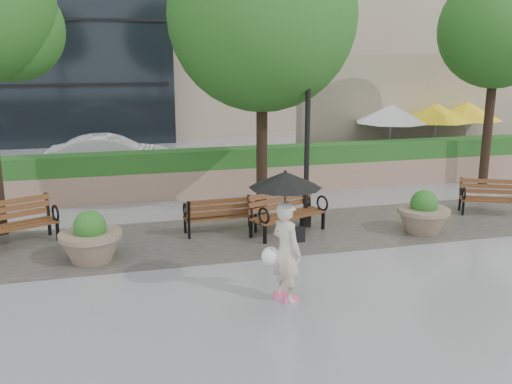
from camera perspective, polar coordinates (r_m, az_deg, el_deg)
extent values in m
plane|color=gray|center=(10.15, -1.53, -9.89)|extent=(100.00, 100.00, 0.00)
cube|color=#383330|center=(12.89, -4.63, -4.64)|extent=(28.00, 3.20, 0.01)
cube|color=#997863|center=(16.59, -7.15, 0.92)|extent=(24.00, 0.80, 0.80)
cube|color=#25531B|center=(16.46, -7.22, 3.21)|extent=(24.00, 0.75, 0.55)
cube|color=tan|center=(22.41, 16.61, 7.95)|extent=(10.00, 0.60, 4.00)
cube|color=#25531B|center=(20.51, 18.29, 2.95)|extent=(8.00, 0.50, 0.90)
cube|color=black|center=(20.56, -8.66, 2.25)|extent=(40.00, 7.00, 0.00)
cube|color=brown|center=(13.26, -23.17, -3.20)|extent=(1.91, 1.26, 0.05)
cube|color=brown|center=(13.44, -23.64, -1.62)|extent=(1.73, 0.87, 0.43)
cube|color=black|center=(13.35, -23.12, -4.06)|extent=(1.95, 1.35, 0.47)
torus|color=black|center=(13.28, -19.42, -2.00)|extent=(0.20, 0.37, 0.38)
cube|color=brown|center=(13.17, -3.63, -2.41)|extent=(1.67, 0.58, 0.05)
cube|color=brown|center=(12.85, -3.36, -1.50)|extent=(1.65, 0.20, 0.39)
cube|color=black|center=(13.20, -3.59, -3.24)|extent=(1.68, 0.67, 0.42)
torus|color=black|center=(13.48, -0.60, -1.26)|extent=(0.06, 0.34, 0.34)
torus|color=black|center=(13.12, -7.12, -1.80)|extent=(0.06, 0.34, 0.34)
cube|color=brown|center=(13.05, 3.30, -2.34)|extent=(1.91, 1.20, 0.05)
cube|color=brown|center=(13.18, 2.52, -0.74)|extent=(1.75, 0.81, 0.43)
cube|color=black|center=(13.14, 3.20, -3.21)|extent=(1.95, 1.30, 0.47)
torus|color=black|center=(12.34, 0.79, -2.39)|extent=(0.19, 0.37, 0.38)
torus|color=black|center=(13.43, 6.65, -1.13)|extent=(0.19, 0.37, 0.38)
cube|color=brown|center=(15.80, 22.70, -0.70)|extent=(1.71, 1.13, 0.05)
cube|color=brown|center=(15.98, 22.59, 0.51)|extent=(1.55, 0.78, 0.39)
cube|color=black|center=(15.88, 22.61, -1.35)|extent=(1.75, 1.21, 0.42)
torus|color=black|center=(15.44, 20.08, -0.16)|extent=(0.18, 0.33, 0.34)
cylinder|color=#7F6B56|center=(11.79, -16.23, -4.15)|extent=(1.25, 1.25, 0.10)
sphere|color=#1E4714|center=(11.74, -16.28, -3.35)|extent=(0.64, 0.64, 0.64)
cylinder|color=#7F6B56|center=(13.68, 16.41, -1.77)|extent=(1.20, 1.20, 0.10)
sphere|color=#1E4714|center=(13.64, 16.46, -1.11)|extent=(0.62, 0.62, 0.62)
cylinder|color=black|center=(13.34, 5.12, 4.59)|extent=(0.12, 0.12, 3.90)
cylinder|color=black|center=(13.74, 4.96, -2.84)|extent=(0.28, 0.28, 0.30)
sphere|color=black|center=(13.17, 5.31, 13.22)|extent=(0.24, 0.24, 0.24)
sphere|color=#1E4714|center=(13.99, -23.24, 14.70)|extent=(2.26, 2.26, 2.26)
cylinder|color=black|center=(14.33, 0.59, 6.68)|extent=(0.28, 0.28, 4.59)
sphere|color=#1E4714|center=(14.24, 0.62, 17.20)|extent=(4.57, 4.57, 4.57)
sphere|color=#1E4714|center=(14.68, 2.63, 15.29)|extent=(3.20, 3.20, 3.20)
cylinder|color=black|center=(18.91, 22.28, 7.12)|extent=(0.28, 0.28, 4.40)
sphere|color=#1E4714|center=(18.82, 23.00, 14.73)|extent=(3.43, 3.43, 3.43)
sphere|color=#1E4714|center=(19.42, 23.76, 13.29)|extent=(2.40, 2.40, 2.40)
cylinder|color=black|center=(20.64, 13.09, 2.22)|extent=(0.40, 0.40, 0.10)
cylinder|color=#99999E|center=(20.46, 13.25, 5.10)|extent=(0.06, 0.06, 2.20)
cone|color=white|center=(20.35, 13.39, 7.61)|extent=(2.50, 2.50, 0.60)
cylinder|color=black|center=(21.46, 17.23, 2.40)|extent=(0.40, 0.40, 0.10)
cylinder|color=#99999E|center=(21.28, 17.44, 5.17)|extent=(0.06, 0.06, 2.20)
cone|color=yellow|center=(21.18, 17.61, 7.57)|extent=(2.50, 2.50, 0.60)
cylinder|color=black|center=(22.39, 19.95, 2.64)|extent=(0.40, 0.40, 0.10)
cylinder|color=#99999E|center=(22.22, 20.17, 5.30)|extent=(0.06, 0.06, 2.20)
cone|color=yellow|center=(22.12, 20.37, 7.60)|extent=(2.50, 2.50, 0.60)
imported|color=silver|center=(19.92, -14.27, 3.58)|extent=(4.22, 1.82, 1.35)
imported|color=beige|center=(9.50, 3.06, -5.62)|extent=(0.69, 0.79, 1.84)
cube|color=#F2598C|center=(9.91, 2.53, -10.20)|extent=(0.21, 0.28, 0.09)
cube|color=#F2598C|center=(9.73, 3.54, -10.69)|extent=(0.21, 0.28, 0.09)
cube|color=black|center=(9.62, 3.87, -4.29)|extent=(0.24, 0.36, 0.25)
sphere|color=white|center=(9.63, 1.50, -6.43)|extent=(0.32, 0.32, 0.32)
cylinder|color=black|center=(9.33, 2.91, -1.54)|extent=(0.02, 0.02, 0.98)
cone|color=black|center=(9.22, 2.95, 1.22)|extent=(1.20, 1.20, 0.25)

